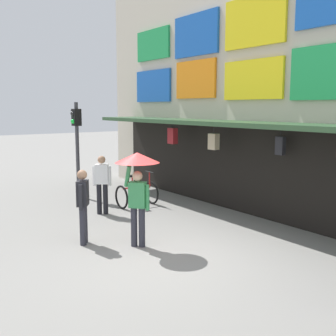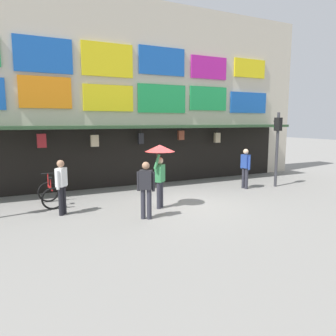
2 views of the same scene
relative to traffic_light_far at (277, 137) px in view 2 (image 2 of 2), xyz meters
name	(u,v)px [view 2 (image 2 of 2)]	position (x,y,z in m)	size (l,w,h in m)	color
ground_plane	(179,205)	(-5.28, -0.96, -2.14)	(80.00, 80.00, 0.00)	gray
shopfront	(132,96)	(-5.28, 3.61, 1.82)	(18.00, 2.60, 8.00)	beige
traffic_light_far	(277,137)	(0.00, 0.00, 0.00)	(0.34, 0.35, 3.20)	#38383D
bicycle_parked	(50,194)	(-9.19, 0.91, -1.75)	(0.75, 1.18, 1.05)	black
pedestrian_in_purple	(245,166)	(-1.48, 0.24, -1.19)	(0.25, 0.53, 1.68)	#2D2D38
pedestrian_in_red	(62,184)	(-8.98, -0.38, -1.19)	(0.39, 0.45, 1.68)	black
pedestrian_in_white	(146,187)	(-6.86, -1.90, -1.19)	(0.45, 0.39, 1.68)	#2D2D38
pedestrian_with_umbrella	(160,158)	(-6.00, -1.00, -0.50)	(0.96, 0.96, 2.08)	#2D2D38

